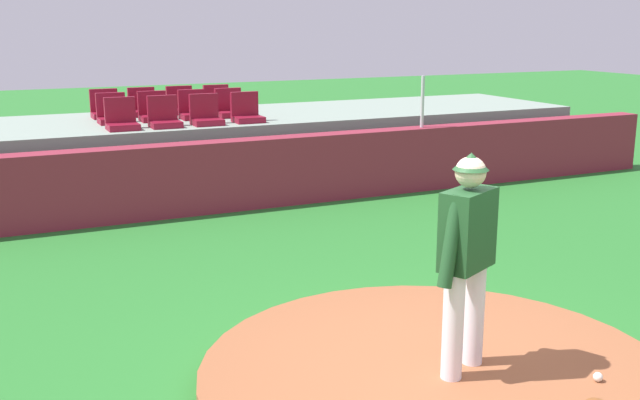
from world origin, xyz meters
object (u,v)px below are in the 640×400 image
baseball (598,377)px  stadium_chair_3 (247,113)px  stadium_chair_11 (218,104)px  stadium_chair_0 (122,120)px  stadium_chair_5 (154,112)px  pitcher (467,248)px  stadium_chair_1 (164,117)px  stadium_chair_9 (143,107)px  stadium_chair_4 (112,114)px  stadium_chair_8 (105,109)px  stadium_chair_6 (193,110)px  stadium_chair_2 (206,115)px  stadium_chair_10 (181,105)px  stadium_chair_7 (230,108)px

baseball → stadium_chair_3: (0.06, 8.19, 1.15)m
stadium_chair_11 → stadium_chair_0: bearing=37.7°
stadium_chair_0 → stadium_chair_5: size_ratio=1.00×
pitcher → stadium_chair_1: 7.57m
stadium_chair_0 → stadium_chair_3: size_ratio=1.00×
baseball → stadium_chair_5: bearing=98.5°
stadium_chair_1 → stadium_chair_9: (0.01, 1.64, 0.00)m
stadium_chair_4 → stadium_chair_8: bearing=-91.2°
stadium_chair_1 → stadium_chair_3: 1.42m
stadium_chair_3 → stadium_chair_6: same height
stadium_chair_2 → stadium_chair_11: size_ratio=1.00×
stadium_chair_10 → stadium_chair_11: (0.70, -0.04, 0.00)m
baseball → stadium_chair_6: stadium_chair_6 is taller
stadium_chair_9 → stadium_chair_11: same height
stadium_chair_8 → stadium_chair_6: bearing=150.2°
stadium_chair_4 → stadium_chair_7: bearing=-179.7°
pitcher → stadium_chair_7: (0.87, 8.39, 0.17)m
baseball → stadium_chair_10: bearing=93.8°
stadium_chair_7 → baseball: bearing=89.8°
stadium_chair_6 → stadium_chair_11: size_ratio=1.00×
stadium_chair_7 → stadium_chair_5: bearing=-0.4°
stadium_chair_8 → stadium_chair_1: bearing=112.2°
stadium_chair_2 → stadium_chair_6: bearing=-91.7°
stadium_chair_7 → stadium_chair_10: size_ratio=1.00×
stadium_chair_5 → stadium_chair_8: same height
stadium_chair_1 → stadium_chair_10: bearing=-113.2°
stadium_chair_8 → pitcher: bearing=97.4°
pitcher → stadium_chair_10: bearing=62.6°
stadium_chair_3 → stadium_chair_7: same height
stadium_chair_9 → stadium_chair_1: bearing=89.8°
stadium_chair_1 → stadium_chair_2: 0.69m
stadium_chair_1 → pitcher: bearing=94.0°
stadium_chair_2 → stadium_chair_3: same height
stadium_chair_0 → stadium_chair_2: (1.37, -0.01, 0.00)m
stadium_chair_3 → pitcher: bearing=83.3°
pitcher → stadium_chair_3: pitcher is taller
stadium_chair_4 → stadium_chair_7: same height
stadium_chair_9 → stadium_chair_3: bearing=131.2°
pitcher → stadium_chair_7: 8.44m
stadium_chair_1 → stadium_chair_10: size_ratio=1.00×
stadium_chair_6 → stadium_chair_9: bearing=-48.7°
stadium_chair_9 → stadium_chair_5: bearing=91.0°
stadium_chair_10 → stadium_chair_9: bearing=1.0°
stadium_chair_0 → baseball: bearing=104.0°
pitcher → stadium_chair_5: 8.42m
stadium_chair_3 → stadium_chair_9: same height
stadium_chair_3 → stadium_chair_8: bearing=-37.4°
stadium_chair_6 → stadium_chair_8: size_ratio=1.00×
stadium_chair_6 → stadium_chair_7: 0.67m
baseball → stadium_chair_2: size_ratio=0.15×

